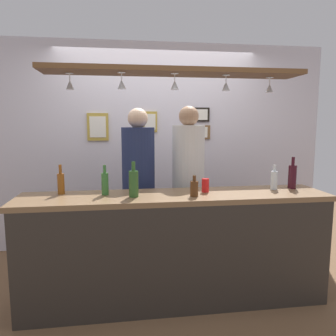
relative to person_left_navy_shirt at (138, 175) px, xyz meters
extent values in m
plane|color=brown|center=(0.29, -0.27, -1.06)|extent=(8.00, 8.00, 0.00)
cube|color=silver|center=(0.29, 0.83, 0.24)|extent=(4.40, 0.06, 2.60)
cube|color=brown|center=(0.29, -0.62, -0.10)|extent=(2.70, 0.55, 0.04)
cube|color=#2D2823|center=(0.29, -0.87, -0.59)|extent=(2.65, 0.04, 0.94)
cube|color=brown|center=(0.29, -0.57, 0.97)|extent=(2.20, 0.36, 0.04)
cylinder|color=silver|center=(-0.58, -0.51, 0.94)|extent=(0.06, 0.06, 0.00)
cylinder|color=silver|center=(-0.58, -0.51, 0.92)|extent=(0.01, 0.01, 0.06)
cone|color=silver|center=(-0.58, -0.51, 0.85)|extent=(0.07, 0.07, 0.08)
cylinder|color=silver|center=(-0.16, -0.62, 0.94)|extent=(0.06, 0.06, 0.00)
cylinder|color=silver|center=(-0.16, -0.62, 0.92)|extent=(0.01, 0.01, 0.06)
cone|color=silver|center=(-0.16, -0.62, 0.85)|extent=(0.07, 0.07, 0.08)
cylinder|color=silver|center=(0.28, -0.63, 0.94)|extent=(0.06, 0.06, 0.00)
cylinder|color=silver|center=(0.28, -0.63, 0.92)|extent=(0.01, 0.01, 0.06)
cone|color=silver|center=(0.28, -0.63, 0.85)|extent=(0.07, 0.07, 0.08)
cylinder|color=silver|center=(0.73, -0.60, 0.94)|extent=(0.06, 0.06, 0.00)
cylinder|color=silver|center=(0.73, -0.60, 0.92)|extent=(0.01, 0.01, 0.06)
cone|color=silver|center=(0.73, -0.60, 0.85)|extent=(0.07, 0.07, 0.08)
cylinder|color=silver|center=(1.17, -0.51, 0.94)|extent=(0.06, 0.06, 0.00)
cylinder|color=silver|center=(1.17, -0.51, 0.92)|extent=(0.01, 0.01, 0.06)
cone|color=silver|center=(1.17, -0.51, 0.85)|extent=(0.07, 0.07, 0.08)
cube|color=#2D334C|center=(0.00, 0.00, -0.64)|extent=(0.17, 0.18, 0.83)
cylinder|color=navy|center=(0.00, 0.00, 0.13)|extent=(0.34, 0.34, 0.72)
sphere|color=beige|center=(0.00, 0.00, 0.59)|extent=(0.21, 0.21, 0.21)
cube|color=#2D334C|center=(0.53, 0.00, -0.64)|extent=(0.17, 0.18, 0.84)
cylinder|color=white|center=(0.53, 0.00, 0.15)|extent=(0.34, 0.34, 0.73)
sphere|color=#9E7556|center=(0.53, 0.00, 0.61)|extent=(0.21, 0.21, 0.21)
cylinder|color=#512D14|center=(0.43, -0.72, -0.01)|extent=(0.07, 0.07, 0.13)
cylinder|color=#512D14|center=(0.43, -0.72, 0.08)|extent=(0.03, 0.03, 0.05)
cylinder|color=#336B2D|center=(-0.32, -0.55, 0.02)|extent=(0.06, 0.06, 0.19)
cylinder|color=#336B2D|center=(-0.32, -0.55, 0.15)|extent=(0.03, 0.03, 0.07)
cylinder|color=silver|center=(1.24, -0.54, 0.01)|extent=(0.06, 0.06, 0.17)
cylinder|color=silver|center=(1.24, -0.54, 0.12)|extent=(0.03, 0.03, 0.06)
cylinder|color=#2D5623|center=(-0.07, -0.66, 0.03)|extent=(0.08, 0.08, 0.22)
cylinder|color=#2D5623|center=(-0.07, -0.66, 0.18)|extent=(0.03, 0.03, 0.08)
cylinder|color=brown|center=(-0.70, -0.47, 0.01)|extent=(0.06, 0.06, 0.18)
cylinder|color=brown|center=(-0.70, -0.47, 0.14)|extent=(0.03, 0.03, 0.08)
cylinder|color=#380F19|center=(1.43, -0.52, 0.03)|extent=(0.08, 0.08, 0.22)
cylinder|color=#380F19|center=(1.43, -0.52, 0.18)|extent=(0.03, 0.03, 0.08)
cylinder|color=red|center=(0.57, -0.56, -0.02)|extent=(0.07, 0.07, 0.12)
cube|color=black|center=(0.86, 0.79, 0.65)|extent=(0.22, 0.02, 0.18)
cube|color=white|center=(0.86, 0.78, 0.65)|extent=(0.17, 0.01, 0.14)
cube|color=#B29338|center=(0.19, 0.79, 0.55)|extent=(0.18, 0.02, 0.26)
cube|color=white|center=(0.19, 0.78, 0.55)|extent=(0.14, 0.01, 0.20)
cube|color=#B29338|center=(-0.46, 0.79, 0.49)|extent=(0.26, 0.02, 0.34)
cube|color=white|center=(-0.46, 0.78, 0.49)|extent=(0.20, 0.01, 0.26)
cube|color=brown|center=(0.83, 0.79, 0.42)|extent=(0.30, 0.02, 0.18)
cube|color=white|center=(0.83, 0.78, 0.42)|extent=(0.23, 0.01, 0.14)
camera|label=1|loc=(-0.16, -3.35, 0.54)|focal=34.67mm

